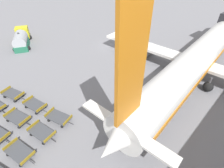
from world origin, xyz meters
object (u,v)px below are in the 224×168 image
baggage_dolly_row_mid_b_col_b (18,118)px  baggage_dolly_row_far_col_b (35,105)px  baggage_dolly_row_mid_a_col_c (20,152)px  baggage_dolly_row_mid_b_col_c (42,132)px  baggage_dolly_row_far_col_a (13,94)px  airplane (200,56)px  fuel_tanker_primary (21,40)px  baggage_dolly_row_far_col_c (59,118)px

baggage_dolly_row_mid_b_col_b → baggage_dolly_row_far_col_b: size_ratio=1.00×
baggage_dolly_row_mid_a_col_c → baggage_dolly_row_mid_b_col_b: same height
baggage_dolly_row_mid_b_col_b → baggage_dolly_row_mid_b_col_c: bearing=13.7°
baggage_dolly_row_mid_b_col_b → baggage_dolly_row_far_col_b: (-0.55, 2.38, 0.00)m
baggage_dolly_row_mid_a_col_c → baggage_dolly_row_far_col_a: (-9.06, 2.97, 0.00)m
airplane → baggage_dolly_row_far_col_a: 27.25m
fuel_tanker_primary → baggage_dolly_row_far_col_b: (18.94, -6.73, -0.87)m
fuel_tanker_primary → baggage_dolly_row_far_col_b: size_ratio=2.26×
baggage_dolly_row_mid_a_col_c → baggage_dolly_row_far_col_c: same height
airplane → baggage_dolly_row_mid_a_col_c: (-5.89, -25.60, -2.59)m
baggage_dolly_row_mid_b_col_b → baggage_dolly_row_far_col_c: same height
baggage_dolly_row_mid_b_col_b → baggage_dolly_row_far_col_c: 4.69m
baggage_dolly_row_mid_b_col_b → baggage_dolly_row_far_col_b: bearing=103.1°
baggage_dolly_row_far_col_a → baggage_dolly_row_far_col_b: size_ratio=1.00×
fuel_tanker_primary → baggage_dolly_row_far_col_c: fuel_tanker_primary is taller
baggage_dolly_row_far_col_b → baggage_dolly_row_mid_b_col_c: bearing=-18.2°
baggage_dolly_row_far_col_a → baggage_dolly_row_far_col_c: 8.18m
fuel_tanker_primary → airplane: bearing=26.4°
fuel_tanker_primary → baggage_dolly_row_mid_b_col_b: 21.53m
fuel_tanker_primary → baggage_dolly_row_mid_b_col_b: size_ratio=2.26×
fuel_tanker_primary → baggage_dolly_row_mid_b_col_c: (23.33, -8.17, -0.87)m
airplane → baggage_dolly_row_mid_a_col_c: bearing=-102.9°
baggage_dolly_row_mid_b_col_c → baggage_dolly_row_far_col_b: 4.62m
baggage_dolly_row_mid_b_col_b → baggage_dolly_row_far_col_c: bearing=44.8°
baggage_dolly_row_mid_b_col_b → baggage_dolly_row_far_col_a: 4.79m
baggage_dolly_row_mid_b_col_b → baggage_dolly_row_far_col_b: same height
baggage_dolly_row_mid_a_col_c → baggage_dolly_row_far_col_c: bearing=102.8°
baggage_dolly_row_mid_b_col_c → baggage_dolly_row_mid_b_col_b: bearing=-166.3°
baggage_dolly_row_far_col_a → baggage_dolly_row_far_col_c: (7.93, 2.00, 0.00)m
baggage_dolly_row_mid_a_col_c → baggage_dolly_row_far_col_b: bearing=141.1°
baggage_dolly_row_mid_b_col_c → baggage_dolly_row_far_col_b: same height
airplane → baggage_dolly_row_mid_b_col_c: 24.05m
baggage_dolly_row_mid_a_col_c → baggage_dolly_row_far_col_c: 5.09m
baggage_dolly_row_far_col_a → baggage_dolly_row_far_col_b: (4.05, 1.07, 0.00)m
fuel_tanker_primary → baggage_dolly_row_mid_a_col_c: size_ratio=2.26×
baggage_dolly_row_mid_a_col_c → baggage_dolly_row_mid_b_col_b: 4.75m
baggage_dolly_row_mid_b_col_c → baggage_dolly_row_far_col_c: same height
baggage_dolly_row_far_col_c → fuel_tanker_primary: bearing=165.7°
baggage_dolly_row_far_col_a → baggage_dolly_row_far_col_c: same height
baggage_dolly_row_mid_b_col_c → baggage_dolly_row_far_col_a: 8.45m
airplane → fuel_tanker_primary: airplane is taller
fuel_tanker_primary → baggage_dolly_row_far_col_b: 20.12m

